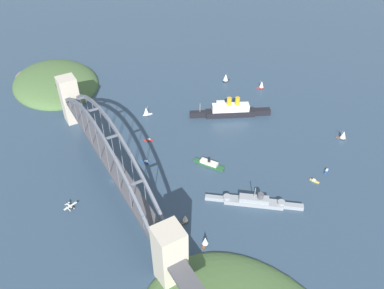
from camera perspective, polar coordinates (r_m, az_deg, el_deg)
ground_plane at (r=326.89m, az=-12.09°, el=-5.44°), size 1400.00×1400.00×0.00m
harbor_arch_bridge at (r=309.56m, az=-12.73°, el=-1.86°), size 279.96×17.03×63.15m
headland_west_shore at (r=487.32m, az=-20.23°, el=8.70°), size 127.33×98.06×29.96m
ocean_liner at (r=397.20m, az=5.91°, el=5.19°), size 43.59×79.68×21.70m
naval_cruiser at (r=303.01m, az=9.51°, el=-8.52°), size 51.62×63.02×17.35m
harbor_ferry_steamer at (r=333.28m, az=2.64°, el=-2.96°), size 27.33×19.22×7.09m
seaplane_taxiing_near_bridge at (r=311.58m, az=-18.09°, el=-8.98°), size 8.31×11.37×4.74m
small_boat_0 at (r=462.14m, az=5.16°, el=10.14°), size 7.07×10.96×11.35m
small_boat_1 at (r=453.37m, az=10.55°, el=8.99°), size 6.98×8.60×10.57m
small_boat_2 at (r=364.39m, az=-6.62°, el=0.68°), size 5.49×8.11×2.38m
small_boat_3 at (r=399.50m, az=-6.98°, el=5.09°), size 6.43×10.04×10.81m
small_boat_4 at (r=272.86m, az=2.02°, el=-14.48°), size 6.73×7.59×8.73m
small_boat_5 at (r=391.28m, az=22.08°, el=1.38°), size 8.92×8.28×9.79m
small_boat_6 at (r=348.24m, az=19.83°, el=-3.81°), size 4.78×8.21×2.35m
small_boat_7 at (r=286.32m, az=-1.04°, el=-11.18°), size 5.56×7.70×7.97m
small_boat_8 at (r=339.40m, az=-7.08°, el=-2.63°), size 8.23×5.89×2.47m
small_boat_9 at (r=335.03m, az=18.15°, el=-5.28°), size 8.14×4.41×2.47m
channel_marker_buoy at (r=351.72m, az=-9.36°, el=-1.15°), size 2.20×2.20×2.75m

